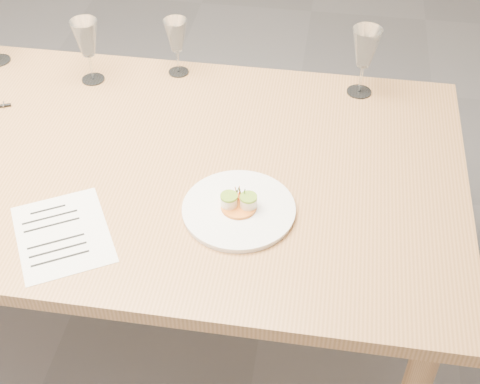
% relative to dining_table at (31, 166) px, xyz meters
% --- Properties ---
extents(ground, '(7.00, 7.00, 0.00)m').
position_rel_dining_table_xyz_m(ground, '(0.00, 0.00, -0.68)').
color(ground, slate).
rests_on(ground, ground).
extents(dining_table, '(2.40, 1.00, 0.75)m').
position_rel_dining_table_xyz_m(dining_table, '(0.00, 0.00, 0.00)').
color(dining_table, tan).
rests_on(dining_table, ground).
extents(dinner_plate, '(0.28, 0.28, 0.07)m').
position_rel_dining_table_xyz_m(dinner_plate, '(0.62, -0.16, 0.08)').
color(dinner_plate, white).
rests_on(dinner_plate, dining_table).
extents(recipe_sheet, '(0.32, 0.34, 0.00)m').
position_rel_dining_table_xyz_m(recipe_sheet, '(0.21, -0.30, 0.07)').
color(recipe_sheet, white).
rests_on(recipe_sheet, dining_table).
extents(wine_glass_1, '(0.08, 0.08, 0.20)m').
position_rel_dining_table_xyz_m(wine_glass_1, '(0.08, 0.35, 0.21)').
color(wine_glass_1, white).
rests_on(wine_glass_1, dining_table).
extents(wine_glass_2, '(0.07, 0.07, 0.18)m').
position_rel_dining_table_xyz_m(wine_glass_2, '(0.34, 0.43, 0.20)').
color(wine_glass_2, white).
rests_on(wine_glass_2, dining_table).
extents(wine_glass_3, '(0.09, 0.09, 0.22)m').
position_rel_dining_table_xyz_m(wine_glass_3, '(0.91, 0.41, 0.22)').
color(wine_glass_3, white).
rests_on(wine_glass_3, dining_table).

